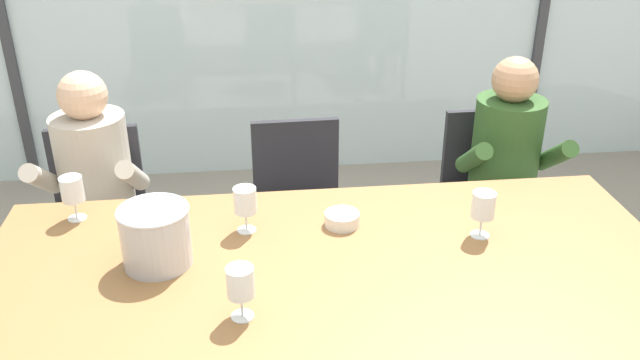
# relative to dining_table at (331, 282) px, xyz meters

# --- Properties ---
(ground) EXTENTS (14.00, 14.00, 0.00)m
(ground) POSITION_rel_dining_table_xyz_m (0.00, 1.00, -0.70)
(ground) COLOR #9E9384
(dining_table) EXTENTS (2.38, 1.13, 0.76)m
(dining_table) POSITION_rel_dining_table_xyz_m (0.00, 0.00, 0.00)
(dining_table) COLOR olive
(dining_table) RESTS_ON ground
(chair_near_curtain) EXTENTS (0.46, 0.46, 0.87)m
(chair_near_curtain) POSITION_rel_dining_table_xyz_m (-0.98, 0.98, -0.19)
(chair_near_curtain) COLOR #232328
(chair_near_curtain) RESTS_ON ground
(chair_left_of_center) EXTENTS (0.45, 0.45, 0.87)m
(chair_left_of_center) POSITION_rel_dining_table_xyz_m (-0.04, 0.97, -0.19)
(chair_left_of_center) COLOR #232328
(chair_left_of_center) RESTS_ON ground
(chair_center) EXTENTS (0.44, 0.44, 0.87)m
(chair_center) POSITION_rel_dining_table_xyz_m (0.92, 1.00, -0.19)
(chair_center) COLOR #232328
(chair_center) RESTS_ON ground
(person_beige_jumper) EXTENTS (0.47, 0.62, 1.19)m
(person_beige_jumper) POSITION_rel_dining_table_xyz_m (-0.95, 0.84, -0.02)
(person_beige_jumper) COLOR #B7AD9E
(person_beige_jumper) RESTS_ON ground
(person_olive_shirt) EXTENTS (0.47, 0.62, 1.19)m
(person_olive_shirt) POSITION_rel_dining_table_xyz_m (0.95, 0.84, -0.02)
(person_olive_shirt) COLOR #2D5123
(person_olive_shirt) RESTS_ON ground
(ice_bucket_primary) EXTENTS (0.24, 0.24, 0.21)m
(ice_bucket_primary) POSITION_rel_dining_table_xyz_m (-0.58, 0.09, 0.17)
(ice_bucket_primary) COLOR #B7B7BC
(ice_bucket_primary) RESTS_ON dining_table
(tasting_bowl) EXTENTS (0.13, 0.13, 0.05)m
(tasting_bowl) POSITION_rel_dining_table_xyz_m (0.07, 0.27, 0.09)
(tasting_bowl) COLOR silver
(tasting_bowl) RESTS_ON dining_table
(wine_glass_by_left_taster) EXTENTS (0.08, 0.08, 0.17)m
(wine_glass_by_left_taster) POSITION_rel_dining_table_xyz_m (-0.28, 0.27, 0.18)
(wine_glass_by_left_taster) COLOR silver
(wine_glass_by_left_taster) RESTS_ON dining_table
(wine_glass_near_bucket) EXTENTS (0.08, 0.08, 0.17)m
(wine_glass_near_bucket) POSITION_rel_dining_table_xyz_m (-0.30, -0.24, 0.19)
(wine_glass_near_bucket) COLOR silver
(wine_glass_near_bucket) RESTS_ON dining_table
(wine_glass_center_pour) EXTENTS (0.08, 0.08, 0.17)m
(wine_glass_center_pour) POSITION_rel_dining_table_xyz_m (-0.92, 0.43, 0.19)
(wine_glass_center_pour) COLOR silver
(wine_glass_center_pour) RESTS_ON dining_table
(wine_glass_by_right_taster) EXTENTS (0.08, 0.08, 0.17)m
(wine_glass_by_right_taster) POSITION_rel_dining_table_xyz_m (0.56, 0.14, 0.18)
(wine_glass_by_right_taster) COLOR silver
(wine_glass_by_right_taster) RESTS_ON dining_table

